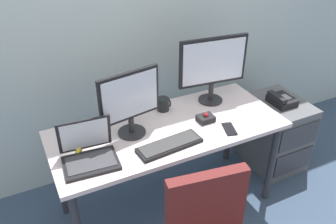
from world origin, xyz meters
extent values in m
plane|color=#384A62|center=(0.00, 0.00, 0.00)|extent=(8.00, 8.00, 0.00)
cube|color=silver|center=(0.00, 0.00, 0.70)|extent=(1.55, 0.66, 0.03)
cylinder|color=#2D2D33|center=(0.72, -0.27, 0.34)|extent=(0.05, 0.05, 0.69)
cylinder|color=#2D2D33|center=(-0.72, 0.27, 0.34)|extent=(0.05, 0.05, 0.69)
cylinder|color=#2D2D33|center=(0.72, 0.27, 0.34)|extent=(0.05, 0.05, 0.69)
cube|color=#595A5E|center=(1.04, 0.08, 0.30)|extent=(0.42, 0.52, 0.60)
cube|color=#38383D|center=(1.04, -0.19, 0.43)|extent=(0.38, 0.01, 0.20)
cube|color=#38383D|center=(1.04, -0.19, 0.18)|extent=(0.38, 0.01, 0.20)
cube|color=black|center=(1.04, 0.06, 0.63)|extent=(0.17, 0.20, 0.06)
cube|color=black|center=(0.98, 0.06, 0.67)|extent=(0.05, 0.18, 0.04)
cube|color=gray|center=(1.06, 0.05, 0.66)|extent=(0.07, 0.08, 0.01)
cube|color=maroon|center=(-0.16, -0.74, 0.75)|extent=(0.40, 0.12, 0.42)
cylinder|color=#262628|center=(0.44, 0.18, 0.72)|extent=(0.18, 0.18, 0.01)
cylinder|color=#262628|center=(0.44, 0.18, 0.80)|extent=(0.04, 0.04, 0.13)
cube|color=black|center=(0.44, 0.18, 1.04)|extent=(0.51, 0.08, 0.35)
cube|color=silver|center=(0.44, 0.16, 1.04)|extent=(0.47, 0.05, 0.31)
cylinder|color=#262628|center=(-0.24, 0.05, 0.72)|extent=(0.18, 0.18, 0.01)
cylinder|color=#262628|center=(-0.24, 0.05, 0.78)|extent=(0.04, 0.04, 0.11)
cube|color=black|center=(-0.24, 0.05, 0.99)|extent=(0.41, 0.09, 0.31)
cube|color=silver|center=(-0.24, 0.03, 0.99)|extent=(0.37, 0.07, 0.28)
cube|color=black|center=(-0.08, -0.19, 0.73)|extent=(0.42, 0.17, 0.02)
cube|color=#353535|center=(-0.08, -0.19, 0.74)|extent=(0.39, 0.15, 0.01)
cube|color=black|center=(-0.56, -0.14, 0.73)|extent=(0.33, 0.24, 0.02)
cube|color=#38383D|center=(-0.56, -0.14, 0.74)|extent=(0.29, 0.19, 0.00)
cube|color=black|center=(-0.55, -0.02, 0.85)|extent=(0.31, 0.07, 0.22)
cube|color=silver|center=(-0.55, -0.02, 0.85)|extent=(0.27, 0.06, 0.19)
cube|color=black|center=(0.26, -0.04, 0.74)|extent=(0.11, 0.09, 0.04)
sphere|color=maroon|center=(0.26, -0.04, 0.76)|extent=(0.04, 0.04, 0.04)
cylinder|color=black|center=(0.07, 0.21, 0.76)|extent=(0.09, 0.09, 0.09)
torus|color=black|center=(0.11, 0.21, 0.77)|extent=(0.01, 0.06, 0.06)
cube|color=black|center=(0.35, -0.20, 0.72)|extent=(0.11, 0.16, 0.01)
ellipsoid|color=yellow|center=(-0.57, 0.05, 0.74)|extent=(0.12, 0.19, 0.04)
camera|label=1|loc=(-0.86, -1.74, 2.04)|focal=37.86mm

